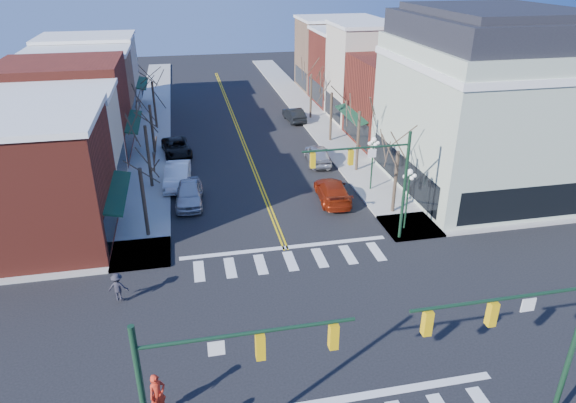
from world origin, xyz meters
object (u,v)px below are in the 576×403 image
lamppost_corner (408,189)px  car_left_mid (177,175)px  victorian_corner (485,102)px  car_right_near (333,191)px  pedestrian_dark_b (118,287)px  car_left_near (189,193)px  pedestrian_red_a (158,395)px  car_left_far (177,147)px  car_right_mid (318,154)px  car_right_far (294,115)px  lamppost_midblock (373,154)px

lamppost_corner → car_left_mid: (-14.60, 10.51, -2.11)m
victorian_corner → car_left_mid: 24.05m
car_right_near → pedestrian_dark_b: (-14.40, -9.73, 0.18)m
car_left_near → car_left_mid: size_ratio=0.94×
pedestrian_red_a → car_right_near: bearing=24.0°
lamppost_corner → car_left_mid: size_ratio=0.84×
lamppost_corner → pedestrian_dark_b: lamppost_corner is taller
car_left_far → car_right_near: (11.20, -12.38, 0.06)m
lamppost_corner → car_left_far: lamppost_corner is taller
car_left_mid → car_right_mid: (12.09, 2.50, -0.03)m
car_left_mid → car_right_far: size_ratio=1.14×
car_right_mid → car_left_near: bearing=34.0°
victorian_corner → car_left_mid: victorian_corner is taller
pedestrian_red_a → car_left_near: bearing=53.2°
car_left_near → car_left_far: bearing=97.4°
car_left_far → pedestrian_dark_b: pedestrian_dark_b is taller
lamppost_midblock → car_right_far: size_ratio=0.96×
victorian_corner → pedestrian_red_a: 30.68m
car_right_far → pedestrian_red_a: bearing=65.4°
victorian_corner → pedestrian_red_a: (-23.90, -18.40, -5.57)m
car_right_mid → car_right_far: size_ratio=1.06×
lamppost_corner → pedestrian_red_a: 20.02m
lamppost_midblock → car_left_mid: bearing=164.6°
car_right_near → victorian_corner: bearing=-171.9°
pedestrian_red_a → car_right_mid: bearing=31.3°
car_left_mid → car_right_far: bearing=55.6°
pedestrian_dark_b → car_right_mid: bearing=-122.1°
car_right_mid → car_right_far: (0.71, 12.94, -0.07)m
lamppost_midblock → car_left_far: 18.55m
car_left_near → lamppost_midblock: bearing=1.3°
lamppost_corner → car_right_mid: (-2.51, 13.01, -2.14)m
car_left_mid → lamppost_corner: bearing=-30.5°
lamppost_midblock → car_right_far: lamppost_midblock is taller
car_left_far → car_right_mid: car_right_mid is taller
lamppost_midblock → car_left_near: (-13.81, 0.44, -2.14)m
lamppost_corner → pedestrian_dark_b: (-17.80, -4.40, -2.02)m
lamppost_corner → car_right_near: bearing=122.5°
car_right_far → car_left_near: bearing=52.9°
lamppost_midblock → pedestrian_dark_b: (-17.80, -10.90, -2.02)m
victorian_corner → car_left_far: size_ratio=2.82×
car_left_near → car_left_far: 10.80m
car_left_mid → car_right_mid: car_left_mid is taller
pedestrian_dark_b → car_left_far: bearing=-89.1°
car_left_near → car_right_far: (12.01, 19.01, -0.08)m
victorian_corner → car_left_mid: (-22.90, 4.51, -5.81)m
car_right_near → car_left_near: bearing=-4.0°
lamppost_corner → car_left_near: 15.60m
victorian_corner → car_right_mid: victorian_corner is taller
victorian_corner → car_left_far: 26.40m
lamppost_midblock → car_left_mid: size_ratio=0.84×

